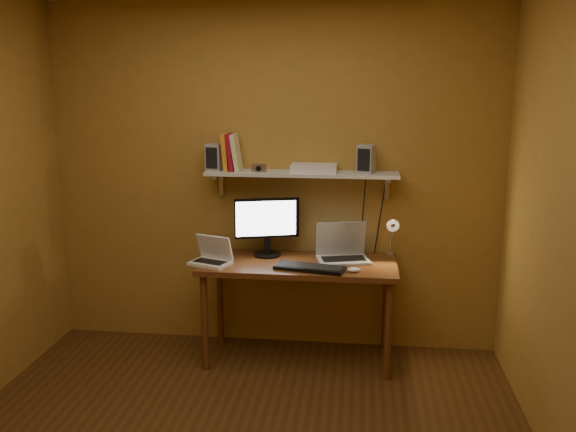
# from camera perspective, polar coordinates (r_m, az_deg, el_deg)

# --- Properties ---
(room) EXTENTS (3.44, 3.24, 2.64)m
(room) POSITION_cam_1_polar(r_m,az_deg,el_deg) (3.04, -5.69, -1.23)
(room) COLOR #513114
(room) RESTS_ON ground
(desk) EXTENTS (1.40, 0.60, 0.75)m
(desk) POSITION_cam_1_polar(r_m,az_deg,el_deg) (4.40, 0.99, -5.40)
(desk) COLOR brown
(desk) RESTS_ON ground
(wall_shelf) EXTENTS (1.40, 0.25, 0.21)m
(wall_shelf) POSITION_cam_1_polar(r_m,az_deg,el_deg) (4.43, 1.28, 3.95)
(wall_shelf) COLOR silver
(wall_shelf) RESTS_ON room
(monitor) EXTENTS (0.47, 0.25, 0.43)m
(monitor) POSITION_cam_1_polar(r_m,az_deg,el_deg) (4.48, -1.98, -0.72)
(monitor) COLOR black
(monitor) RESTS_ON desk
(laptop) EXTENTS (0.41, 0.34, 0.27)m
(laptop) POSITION_cam_1_polar(r_m,az_deg,el_deg) (4.43, 5.10, -3.20)
(laptop) COLOR #969A9F
(laptop) RESTS_ON desk
(netbook) EXTENTS (0.32, 0.28, 0.20)m
(netbook) POSITION_cam_1_polar(r_m,az_deg,el_deg) (4.37, -7.11, -3.72)
(netbook) COLOR white
(netbook) RESTS_ON desk
(keyboard) EXTENTS (0.51, 0.26, 0.03)m
(keyboard) POSITION_cam_1_polar(r_m,az_deg,el_deg) (4.21, 2.05, -4.87)
(keyboard) COLOR black
(keyboard) RESTS_ON desk
(mouse) EXTENTS (0.09, 0.06, 0.03)m
(mouse) POSITION_cam_1_polar(r_m,az_deg,el_deg) (4.17, 6.20, -5.03)
(mouse) COLOR white
(mouse) RESTS_ON desk
(desk_lamp) EXTENTS (0.09, 0.23, 0.38)m
(desk_lamp) POSITION_cam_1_polar(r_m,az_deg,el_deg) (4.43, 9.71, -1.52)
(desk_lamp) COLOR silver
(desk_lamp) RESTS_ON desk
(speaker_left) EXTENTS (0.13, 0.13, 0.20)m
(speaker_left) POSITION_cam_1_polar(r_m,az_deg,el_deg) (4.51, -6.87, 5.49)
(speaker_left) COLOR #969A9F
(speaker_left) RESTS_ON wall_shelf
(speaker_right) EXTENTS (0.14, 0.14, 0.20)m
(speaker_right) POSITION_cam_1_polar(r_m,az_deg,el_deg) (4.40, 7.32, 5.32)
(speaker_right) COLOR #969A9F
(speaker_right) RESTS_ON wall_shelf
(books) EXTENTS (0.14, 0.18, 0.27)m
(books) POSITION_cam_1_polar(r_m,az_deg,el_deg) (4.50, -5.34, 5.97)
(books) COLOR orange
(books) RESTS_ON wall_shelf
(shelf_camera) EXTENTS (0.11, 0.05, 0.06)m
(shelf_camera) POSITION_cam_1_polar(r_m,az_deg,el_deg) (4.39, -2.72, 4.49)
(shelf_camera) COLOR silver
(shelf_camera) RESTS_ON wall_shelf
(router) EXTENTS (0.33, 0.22, 0.05)m
(router) POSITION_cam_1_polar(r_m,az_deg,el_deg) (4.43, 2.45, 4.50)
(router) COLOR white
(router) RESTS_ON wall_shelf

